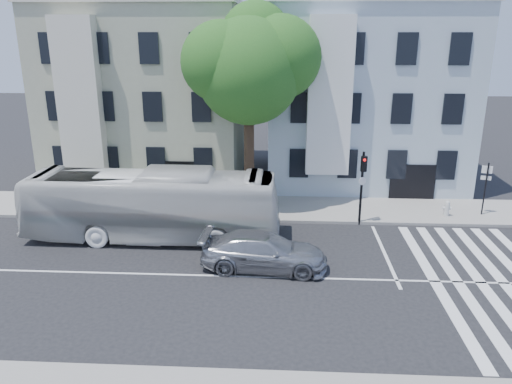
# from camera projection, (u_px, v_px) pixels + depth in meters

# --- Properties ---
(ground) EXTENTS (120.00, 120.00, 0.00)m
(ground) POSITION_uv_depth(u_px,v_px,m) (235.00, 276.00, 20.31)
(ground) COLOR black
(ground) RESTS_ON ground
(sidewalk_far) EXTENTS (80.00, 4.00, 0.15)m
(sidewalk_far) POSITION_uv_depth(u_px,v_px,m) (249.00, 208.00, 27.89)
(sidewalk_far) COLOR gray
(sidewalk_far) RESTS_ON ground
(building_left) EXTENTS (12.00, 10.00, 11.00)m
(building_left) POSITION_uv_depth(u_px,v_px,m) (151.00, 94.00, 33.22)
(building_left) COLOR #A8A98E
(building_left) RESTS_ON ground
(building_right) EXTENTS (12.00, 10.00, 11.00)m
(building_right) POSITION_uv_depth(u_px,v_px,m) (363.00, 95.00, 32.49)
(building_right) COLOR #A4BBC3
(building_right) RESTS_ON ground
(street_tree) EXTENTS (7.30, 5.90, 11.10)m
(street_tree) POSITION_uv_depth(u_px,v_px,m) (250.00, 64.00, 26.18)
(street_tree) COLOR #2D2116
(street_tree) RESTS_ON ground
(bus) EXTENTS (2.89, 12.07, 3.36)m
(bus) POSITION_uv_depth(u_px,v_px,m) (152.00, 205.00, 23.57)
(bus) COLOR silver
(bus) RESTS_ON ground
(sedan) EXTENTS (2.48, 5.40, 1.53)m
(sedan) POSITION_uv_depth(u_px,v_px,m) (264.00, 251.00, 20.78)
(sedan) COLOR #A7A8AE
(sedan) RESTS_ON ground
(hedge) EXTENTS (8.32, 3.54, 0.70)m
(hedge) POSITION_uv_depth(u_px,v_px,m) (115.00, 206.00, 26.99)
(hedge) COLOR #325D1E
(hedge) RESTS_ON sidewalk_far
(traffic_signal) EXTENTS (0.38, 0.52, 3.84)m
(traffic_signal) POSITION_uv_depth(u_px,v_px,m) (362.00, 179.00, 24.88)
(traffic_signal) COLOR black
(traffic_signal) RESTS_ON ground
(fire_hydrant) EXTENTS (0.46, 0.27, 0.84)m
(fire_hydrant) POSITION_uv_depth(u_px,v_px,m) (447.00, 208.00, 26.38)
(fire_hydrant) COLOR silver
(fire_hydrant) RESTS_ON sidewalk_far
(far_sign_pole) EXTENTS (0.50, 0.24, 2.85)m
(far_sign_pole) POSITION_uv_depth(u_px,v_px,m) (486.00, 182.00, 26.23)
(far_sign_pole) COLOR black
(far_sign_pole) RESTS_ON sidewalk_far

